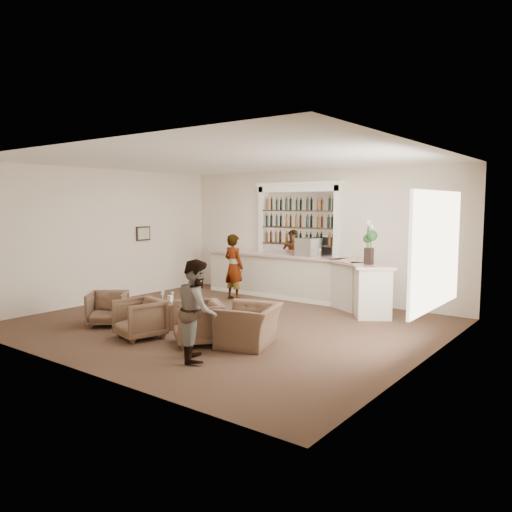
{
  "coord_description": "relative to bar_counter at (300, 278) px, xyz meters",
  "views": [
    {
      "loc": [
        6.45,
        -7.62,
        2.44
      ],
      "look_at": [
        0.04,
        0.9,
        1.32
      ],
      "focal_mm": 35.0,
      "sensor_mm": 36.0,
      "label": 1
    }
  ],
  "objects": [
    {
      "name": "ground",
      "position": [
        0.16,
        -3.0,
        -0.57
      ],
      "size": [
        8.0,
        8.0,
        0.0
      ],
      "primitive_type": "plane",
      "color": "brown",
      "rests_on": "ground"
    },
    {
      "name": "room_shell",
      "position": [
        0.33,
        -2.29,
        1.77
      ],
      "size": [
        8.04,
        7.02,
        3.32
      ],
      "color": "beige",
      "rests_on": "ground"
    },
    {
      "name": "bar_counter",
      "position": [
        0.0,
        0.0,
        0.0
      ],
      "size": [
        5.72,
        1.8,
        1.14
      ],
      "color": "silver",
      "rests_on": "ground"
    },
    {
      "name": "back_bar_alcove",
      "position": [
        -0.34,
        0.41,
        1.46
      ],
      "size": [
        2.64,
        0.25,
        3.0
      ],
      "color": "white",
      "rests_on": "ground"
    },
    {
      "name": "cocktail_table",
      "position": [
        -0.63,
        -3.95,
        -0.32
      ],
      "size": [
        0.63,
        0.63,
        0.5
      ],
      "primitive_type": "cylinder",
      "color": "#513123",
      "rests_on": "ground"
    },
    {
      "name": "sommelier",
      "position": [
        -1.42,
        -0.89,
        0.26
      ],
      "size": [
        0.65,
        0.47,
        1.68
      ],
      "primitive_type": "imported",
      "rotation": [
        0.0,
        0.0,
        3.03
      ],
      "color": "gray",
      "rests_on": "ground"
    },
    {
      "name": "guest",
      "position": [
        1.27,
        -5.05,
        0.22
      ],
      "size": [
        0.96,
        0.97,
        1.59
      ],
      "primitive_type": "imported",
      "rotation": [
        0.0,
        0.0,
        2.32
      ],
      "color": "gray",
      "rests_on": "ground"
    },
    {
      "name": "armchair_left",
      "position": [
        -1.71,
        -4.53,
        -0.23
      ],
      "size": [
        1.05,
        1.05,
        0.68
      ],
      "primitive_type": "imported",
      "rotation": [
        0.0,
        0.0,
        0.71
      ],
      "color": "brown",
      "rests_on": "ground"
    },
    {
      "name": "armchair_center",
      "position": [
        -0.44,
        -4.78,
        -0.22
      ],
      "size": [
        0.94,
        0.95,
        0.71
      ],
      "primitive_type": "imported",
      "rotation": [
        0.0,
        0.0,
        -0.26
      ],
      "color": "brown",
      "rests_on": "ground"
    },
    {
      "name": "armchair_right",
      "position": [
        0.69,
        -4.42,
        -0.2
      ],
      "size": [
        1.14,
        1.15,
        0.75
      ],
      "primitive_type": "imported",
      "rotation": [
        0.0,
        0.0,
        -0.67
      ],
      "color": "brown",
      "rests_on": "ground"
    },
    {
      "name": "armchair_far",
      "position": [
        1.45,
        -3.95,
        -0.22
      ],
      "size": [
        1.23,
        1.32,
        0.7
      ],
      "primitive_type": "imported",
      "rotation": [
        0.0,
        0.0,
        -1.26
      ],
      "color": "brown",
      "rests_on": "ground"
    },
    {
      "name": "espresso_machine",
      "position": [
        0.22,
        0.03,
        0.79
      ],
      "size": [
        0.57,
        0.5,
        0.45
      ],
      "primitive_type": "cube",
      "rotation": [
        0.0,
        0.0,
        -0.14
      ],
      "color": "silver",
      "rests_on": "bar_counter"
    },
    {
      "name": "flower_vase",
      "position": [
        2.14,
        -0.62,
        1.1
      ],
      "size": [
        0.25,
        0.25,
        0.95
      ],
      "color": "black",
      "rests_on": "bar_counter"
    },
    {
      "name": "wine_glass_bar_left",
      "position": [
        0.58,
        -0.0,
        0.67
      ],
      "size": [
        0.07,
        0.07,
        0.21
      ],
      "primitive_type": null,
      "color": "white",
      "rests_on": "bar_counter"
    },
    {
      "name": "wine_glass_bar_right",
      "position": [
        0.33,
        -0.02,
        0.67
      ],
      "size": [
        0.07,
        0.07,
        0.21
      ],
      "primitive_type": null,
      "color": "white",
      "rests_on": "bar_counter"
    },
    {
      "name": "wine_glass_tbl_a",
      "position": [
        -0.75,
        -3.92,
        0.03
      ],
      "size": [
        0.07,
        0.07,
        0.21
      ],
      "primitive_type": null,
      "color": "white",
      "rests_on": "cocktail_table"
    },
    {
      "name": "wine_glass_tbl_b",
      "position": [
        -0.53,
        -3.87,
        0.03
      ],
      "size": [
        0.07,
        0.07,
        0.21
      ],
      "primitive_type": null,
      "color": "white",
      "rests_on": "cocktail_table"
    },
    {
      "name": "wine_glass_tbl_c",
      "position": [
        -0.59,
        -4.08,
        0.03
      ],
      "size": [
        0.07,
        0.07,
        0.21
      ],
      "primitive_type": null,
      "color": "white",
      "rests_on": "cocktail_table"
    },
    {
      "name": "napkin_holder",
      "position": [
        -0.65,
        -3.81,
        -0.01
      ],
      "size": [
        0.08,
        0.08,
        0.12
      ],
      "primitive_type": "cube",
      "color": "white",
      "rests_on": "cocktail_table"
    }
  ]
}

